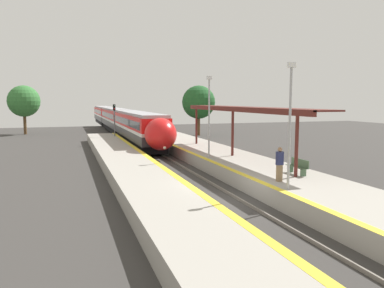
{
  "coord_description": "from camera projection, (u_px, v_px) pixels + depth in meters",
  "views": [
    {
      "loc": [
        -7.58,
        -17.16,
        5.18
      ],
      "look_at": [
        0.6,
        7.32,
        2.15
      ],
      "focal_mm": 35.0,
      "sensor_mm": 36.0,
      "label": 1
    }
  ],
  "objects": [
    {
      "name": "train",
      "position": [
        117.0,
        119.0,
        59.75
      ],
      "size": [
        2.85,
        62.15,
        3.84
      ],
      "color": "black",
      "rests_on": "ground_plane"
    },
    {
      "name": "lamppost_near",
      "position": [
        290.0,
        119.0,
        17.51
      ],
      "size": [
        0.36,
        0.2,
        5.98
      ],
      "color": "#9E9EA3",
      "rests_on": "platform_right"
    },
    {
      "name": "railway_signal",
      "position": [
        114.0,
        120.0,
        44.05
      ],
      "size": [
        0.28,
        0.28,
        4.69
      ],
      "color": "#59595E",
      "rests_on": "ground_plane"
    },
    {
      "name": "person_waiting",
      "position": [
        280.0,
        163.0,
        19.56
      ],
      "size": [
        0.36,
        0.24,
        1.82
      ],
      "color": "#7F6647",
      "rests_on": "platform_right"
    },
    {
      "name": "lamppost_mid",
      "position": [
        209.0,
        112.0,
        27.43
      ],
      "size": [
        0.36,
        0.2,
        5.98
      ],
      "color": "#9E9EA3",
      "rests_on": "platform_right"
    },
    {
      "name": "ground_plane",
      "position": [
        226.0,
        202.0,
        19.15
      ],
      "size": [
        120.0,
        120.0,
        0.0
      ],
      "primitive_type": "plane",
      "color": "#383533"
    },
    {
      "name": "rail_left",
      "position": [
        213.0,
        202.0,
        18.92
      ],
      "size": [
        0.08,
        90.0,
        0.15
      ],
      "primitive_type": "cube",
      "color": "slate",
      "rests_on": "ground_plane"
    },
    {
      "name": "platform_right",
      "position": [
        296.0,
        187.0,
        20.4
      ],
      "size": [
        4.87,
        64.0,
        0.93
      ],
      "color": "#9E998E",
      "rests_on": "ground_plane"
    },
    {
      "name": "background_tree_right",
      "position": [
        199.0,
        102.0,
        54.74
      ],
      "size": [
        4.87,
        4.87,
        7.32
      ],
      "color": "brown",
      "rests_on": "ground_plane"
    },
    {
      "name": "rail_right",
      "position": [
        239.0,
        199.0,
        19.37
      ],
      "size": [
        0.08,
        90.0,
        0.15
      ],
      "primitive_type": "cube",
      "color": "slate",
      "rests_on": "ground_plane"
    },
    {
      "name": "background_tree_left",
      "position": [
        24.0,
        101.0,
        56.44
      ],
      "size": [
        4.73,
        4.73,
        7.4
      ],
      "color": "brown",
      "rests_on": "ground_plane"
    },
    {
      "name": "platform_bench",
      "position": [
        298.0,
        166.0,
        21.55
      ],
      "size": [
        0.44,
        1.69,
        0.89
      ],
      "color": "#4C6B4C",
      "rests_on": "platform_right"
    },
    {
      "name": "platform_left",
      "position": [
        160.0,
        199.0,
        18.01
      ],
      "size": [
        3.54,
        64.0,
        0.93
      ],
      "color": "#9E998E",
      "rests_on": "ground_plane"
    },
    {
      "name": "station_canopy",
      "position": [
        240.0,
        110.0,
        28.59
      ],
      "size": [
        2.02,
        19.88,
        3.75
      ],
      "color": "#511E19",
      "rests_on": "platform_right"
    }
  ]
}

